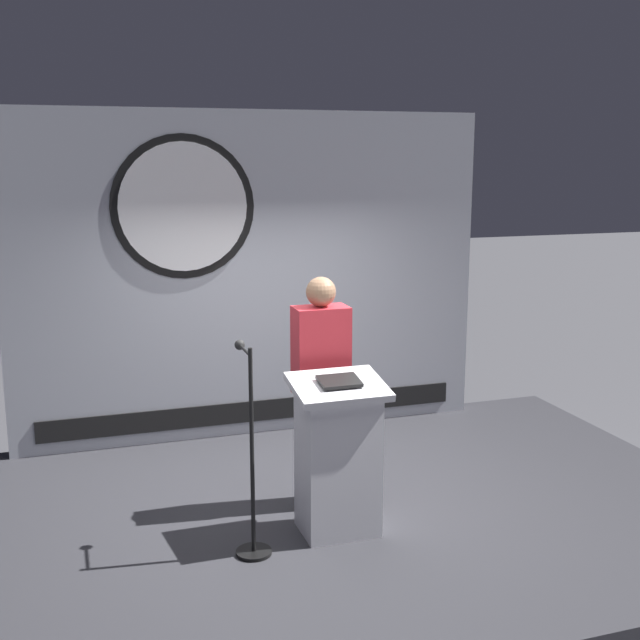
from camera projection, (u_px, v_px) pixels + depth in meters
ground_plane at (314, 548)px, 6.02m from camera, size 40.00×40.00×0.00m
stage_platform at (314, 529)px, 5.99m from camera, size 6.40×4.00×0.30m
banner_display at (251, 276)px, 7.36m from camera, size 4.43×0.12×3.00m
podium at (338, 456)px, 5.54m from camera, size 0.64×0.50×1.13m
speaker_person at (321, 390)px, 5.93m from camera, size 0.40×0.26×1.74m
microphone_stand at (251, 483)px, 5.26m from camera, size 0.24×0.46×1.41m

